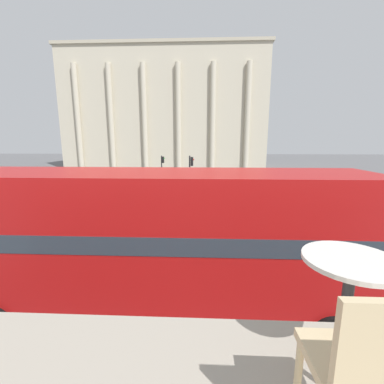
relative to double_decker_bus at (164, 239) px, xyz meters
name	(u,v)px	position (x,y,z in m)	size (l,w,h in m)	color
double_decker_bus	(164,239)	(0.00, 0.00, 0.00)	(11.01, 2.69, 4.15)	black
cafe_dining_table	(349,286)	(2.02, -5.06, 1.71)	(0.60, 0.60, 0.73)	#2D2D30
cafe_chair_0	(365,368)	(1.76, -5.67, 1.69)	(0.40, 0.40, 0.91)	#D1B789
plaza_building_left	(167,112)	(-6.06, 44.68, 8.17)	(36.26, 14.78, 20.96)	beige
traffic_light_near	(237,192)	(2.79, 6.24, 0.09)	(0.42, 0.24, 3.65)	black
traffic_light_mid	(191,172)	(0.02, 13.79, 0.19)	(0.42, 0.24, 3.81)	black
traffic_light_far	(162,166)	(-3.49, 21.49, -0.07)	(0.42, 0.24, 3.39)	black
car_silver	(220,206)	(2.15, 9.95, -1.60)	(4.20, 1.93, 1.35)	black
pedestrian_blue	(139,191)	(-4.25, 13.89, -1.35)	(0.32, 0.32, 1.66)	#282B33
pedestrian_olive	(70,203)	(-7.80, 9.53, -1.38)	(0.32, 0.32, 1.62)	#282B33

